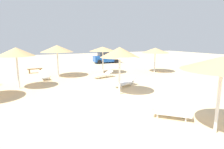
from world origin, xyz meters
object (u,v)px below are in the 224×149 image
at_px(parasol_2, 222,63).
at_px(lounger_4, 125,82).
at_px(parasol_7, 155,50).
at_px(lounger_2, 168,111).
at_px(parasol_3, 16,52).
at_px(lounger_5, 104,74).
at_px(lounger_0, 44,76).
at_px(parasol_0, 57,49).
at_px(parasol_4, 120,52).
at_px(parasol_5, 103,49).
at_px(bench_0, 35,70).
at_px(parked_car, 106,58).

height_order(parasol_2, lounger_4, parasol_2).
bearing_deg(parasol_2, parasol_7, 60.59).
bearing_deg(parasol_2, lounger_2, 108.34).
bearing_deg(parasol_3, lounger_2, -54.98).
xyz_separation_m(parasol_2, lounger_5, (0.38, 11.55, -2.36)).
bearing_deg(lounger_0, parasol_0, 18.71).
distance_m(parasol_2, parasol_3, 12.62).
height_order(parasol_0, parasol_4, parasol_4).
distance_m(lounger_0, lounger_4, 7.72).
height_order(parasol_5, bench_0, parasol_5).
distance_m(parasol_2, parasol_4, 6.16).
bearing_deg(parked_car, parasol_4, -111.33).
bearing_deg(lounger_2, parasol_0, 103.04).
bearing_deg(parasol_0, parasol_7, -10.58).
xyz_separation_m(parasol_4, parked_car, (6.21, 15.90, -1.91)).
bearing_deg(parasol_4, lounger_0, 118.23).
height_order(parasol_5, lounger_5, parasol_5).
height_order(parasol_3, lounger_4, parasol_3).
relative_size(parasol_3, lounger_2, 1.69).
height_order(parasol_2, lounger_0, parasol_2).
height_order(lounger_0, lounger_2, lounger_2).
distance_m(parasol_0, parasol_5, 4.63).
height_order(lounger_4, bench_0, lounger_4).
distance_m(parasol_4, parked_car, 17.17).
relative_size(bench_0, parked_car, 0.37).
relative_size(parasol_7, lounger_5, 1.47).
bearing_deg(lounger_0, parasol_4, -61.77).
distance_m(lounger_0, lounger_2, 12.23).
relative_size(lounger_4, lounger_5, 1.01).
xyz_separation_m(lounger_2, bench_0, (-4.67, 15.28, 0.02)).
bearing_deg(parasol_4, parked_car, 68.67).
height_order(parasol_2, parasol_5, parasol_2).
bearing_deg(lounger_4, lounger_0, 133.32).
xyz_separation_m(lounger_4, parked_car, (4.81, 14.25, 0.51)).
height_order(parasol_5, lounger_4, parasol_5).
xyz_separation_m(parasol_0, lounger_5, (3.77, -2.28, -2.40)).
bearing_deg(parked_car, parasol_7, -82.15).
height_order(parasol_2, parasol_7, parasol_2).
bearing_deg(bench_0, lounger_4, -58.22).
bearing_deg(lounger_4, lounger_5, 92.18).
bearing_deg(parasol_4, parasol_5, 74.52).
height_order(parasol_2, lounger_5, parasol_2).
relative_size(parasol_2, lounger_5, 1.46).
relative_size(parasol_2, parasol_4, 0.95).
height_order(parasol_3, parasol_4, parasol_4).
xyz_separation_m(bench_0, parked_car, (10.63, 4.86, 0.48)).
bearing_deg(lounger_2, parasol_3, 125.02).
relative_size(parasol_7, lounger_2, 1.66).
relative_size(parasol_3, bench_0, 1.98).
bearing_deg(lounger_4, parked_car, 71.33).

